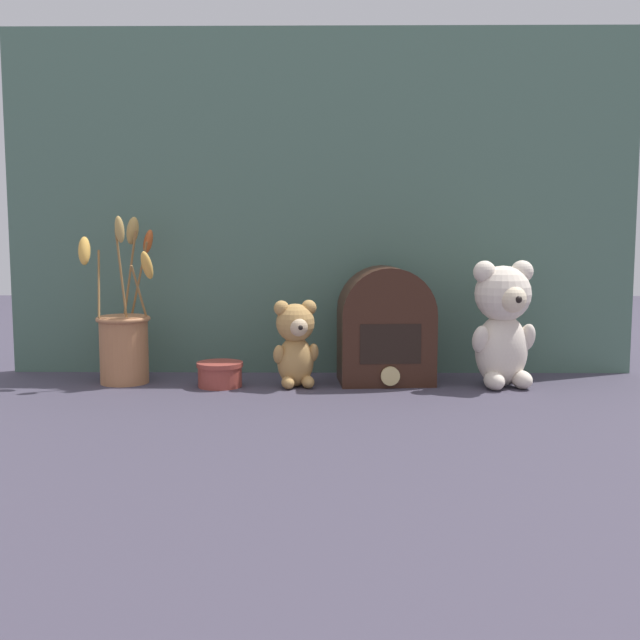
{
  "coord_description": "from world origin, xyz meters",
  "views": [
    {
      "loc": [
        0.02,
        -1.47,
        0.3
      ],
      "look_at": [
        0.0,
        0.02,
        0.13
      ],
      "focal_mm": 45.0,
      "sensor_mm": 36.0,
      "label": 1
    }
  ],
  "objects_px": {
    "teddy_bear_large": "(503,321)",
    "decorative_tin_tall": "(220,374)",
    "vintage_radio": "(386,328)",
    "flower_vase": "(124,338)",
    "teddy_bear_medium": "(296,342)"
  },
  "relations": [
    {
      "from": "flower_vase",
      "to": "vintage_radio",
      "type": "height_order",
      "value": "flower_vase"
    },
    {
      "from": "teddy_bear_large",
      "to": "flower_vase",
      "type": "distance_m",
      "value": 0.72
    },
    {
      "from": "flower_vase",
      "to": "vintage_radio",
      "type": "relative_size",
      "value": 1.43
    },
    {
      "from": "teddy_bear_large",
      "to": "teddy_bear_medium",
      "type": "bearing_deg",
      "value": -179.27
    },
    {
      "from": "teddy_bear_large",
      "to": "flower_vase",
      "type": "xyz_separation_m",
      "value": [
        -0.72,
        0.03,
        -0.04
      ]
    },
    {
      "from": "vintage_radio",
      "to": "teddy_bear_large",
      "type": "bearing_deg",
      "value": -9.76
    },
    {
      "from": "vintage_radio",
      "to": "decorative_tin_tall",
      "type": "relative_size",
      "value": 2.56
    },
    {
      "from": "teddy_bear_medium",
      "to": "vintage_radio",
      "type": "height_order",
      "value": "vintage_radio"
    },
    {
      "from": "teddy_bear_large",
      "to": "vintage_radio",
      "type": "relative_size",
      "value": 1.06
    },
    {
      "from": "teddy_bear_large",
      "to": "decorative_tin_tall",
      "type": "distance_m",
      "value": 0.54
    },
    {
      "from": "teddy_bear_large",
      "to": "teddy_bear_medium",
      "type": "relative_size",
      "value": 1.45
    },
    {
      "from": "teddy_bear_medium",
      "to": "teddy_bear_large",
      "type": "bearing_deg",
      "value": 0.73
    },
    {
      "from": "teddy_bear_large",
      "to": "flower_vase",
      "type": "relative_size",
      "value": 0.74
    },
    {
      "from": "teddy_bear_large",
      "to": "decorative_tin_tall",
      "type": "bearing_deg",
      "value": -179.26
    },
    {
      "from": "teddy_bear_medium",
      "to": "vintage_radio",
      "type": "relative_size",
      "value": 0.73
    }
  ]
}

